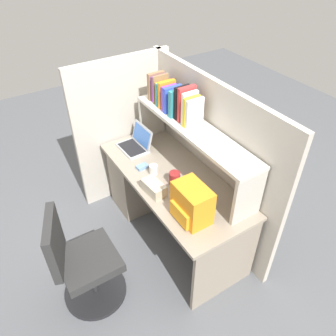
% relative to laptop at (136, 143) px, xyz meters
% --- Properties ---
extents(ground_plane, '(8.00, 8.00, 0.00)m').
position_rel_laptop_xyz_m(ground_plane, '(0.57, 0.06, -0.78)').
color(ground_plane, '#595B60').
extents(desk, '(1.60, 0.70, 0.73)m').
position_rel_laptop_xyz_m(desk, '(0.18, 0.06, -0.38)').
color(desk, gray).
rests_on(desk, ground_plane).
extents(cubicle_partition_rear, '(1.84, 0.05, 1.55)m').
position_rel_laptop_xyz_m(cubicle_partition_rear, '(0.57, 0.44, -0.01)').
color(cubicle_partition_rear, '#BCB5A8').
rests_on(cubicle_partition_rear, ground_plane).
extents(cubicle_partition_left, '(0.05, 1.06, 1.55)m').
position_rel_laptop_xyz_m(cubicle_partition_left, '(-0.28, 0.01, -0.01)').
color(cubicle_partition_left, '#BCB5A8').
rests_on(cubicle_partition_left, ground_plane).
extents(overhead_hutch, '(1.44, 0.28, 0.45)m').
position_rel_laptop_xyz_m(overhead_hutch, '(0.57, 0.26, 0.30)').
color(overhead_hutch, '#BCB7AC').
rests_on(overhead_hutch, desk).
extents(reference_books_on_shelf, '(0.64, 0.18, 0.30)m').
position_rel_laptop_xyz_m(reference_books_on_shelf, '(0.27, 0.26, 0.52)').
color(reference_books_on_shelf, olive).
rests_on(reference_books_on_shelf, overhead_hutch).
extents(laptop, '(0.32, 0.27, 0.22)m').
position_rel_laptop_xyz_m(laptop, '(0.00, 0.00, 0.00)').
color(laptop, '#B7BABF').
rests_on(laptop, desk).
extents(backpack, '(0.30, 0.23, 0.29)m').
position_rel_laptop_xyz_m(backpack, '(1.04, -0.08, 0.09)').
color(backpack, orange).
rests_on(backpack, desk).
extents(computer_mouse, '(0.07, 0.11, 0.03)m').
position_rel_laptop_xyz_m(computer_mouse, '(0.32, -0.11, -0.03)').
color(computer_mouse, '#7299C6').
rests_on(computer_mouse, desk).
extents(paper_cup, '(0.08, 0.08, 0.09)m').
position_rel_laptop_xyz_m(paper_cup, '(0.44, -0.06, -0.01)').
color(paper_cup, white).
rests_on(paper_cup, desk).
extents(tissue_box, '(0.23, 0.14, 0.10)m').
position_rel_laptop_xyz_m(tissue_box, '(0.65, -0.18, -0.00)').
color(tissue_box, '#BFB299').
rests_on(tissue_box, desk).
extents(snack_canister, '(0.10, 0.10, 0.12)m').
position_rel_laptop_xyz_m(snack_canister, '(0.65, 0.03, 0.01)').
color(snack_canister, maroon).
rests_on(snack_canister, desk).
extents(office_chair, '(0.53, 0.55, 0.93)m').
position_rel_laptop_xyz_m(office_chair, '(0.76, -0.91, -0.39)').
color(office_chair, black).
rests_on(office_chair, ground_plane).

